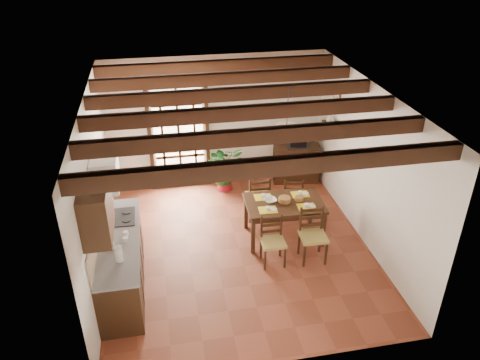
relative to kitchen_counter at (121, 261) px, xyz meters
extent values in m
plane|color=brown|center=(1.96, 0.60, -0.47)|extent=(5.00, 5.00, 0.00)
cube|color=silver|center=(1.96, 3.10, 0.93)|extent=(4.50, 0.02, 2.80)
cube|color=silver|center=(1.96, -1.90, 0.93)|extent=(4.50, 0.02, 2.80)
cube|color=silver|center=(-0.29, 0.60, 0.93)|extent=(0.02, 5.00, 2.80)
cube|color=silver|center=(4.21, 0.60, 0.93)|extent=(0.02, 5.00, 2.80)
cube|color=white|center=(1.96, 0.60, 2.33)|extent=(4.50, 5.00, 0.02)
cube|color=black|center=(1.96, -1.50, 2.22)|extent=(4.50, 0.14, 0.20)
cube|color=black|center=(1.96, -0.66, 2.22)|extent=(4.50, 0.14, 0.20)
cube|color=black|center=(1.96, 0.18, 2.22)|extent=(4.50, 0.14, 0.20)
cube|color=black|center=(1.96, 1.02, 2.22)|extent=(4.50, 0.14, 0.20)
cube|color=black|center=(1.96, 1.86, 2.22)|extent=(4.50, 0.14, 0.20)
cube|color=black|center=(1.96, 2.70, 2.22)|extent=(4.50, 0.14, 0.20)
cube|color=white|center=(1.16, 3.09, 0.63)|extent=(1.01, 0.02, 2.11)
cube|color=black|center=(1.16, 3.04, 1.77)|extent=(1.26, 0.10, 0.08)
cube|color=black|center=(0.57, 3.04, 0.63)|extent=(0.08, 0.10, 2.28)
cube|color=black|center=(1.75, 3.04, 0.63)|extent=(0.08, 0.10, 2.28)
cube|color=black|center=(1.16, 3.02, 0.63)|extent=(1.01, 0.03, 2.02)
cube|color=black|center=(0.01, 0.00, -0.03)|extent=(0.60, 2.20, 0.88)
cube|color=slate|center=(0.01, 0.00, 0.43)|extent=(0.64, 2.25, 0.04)
cube|color=tan|center=(-0.28, 0.00, 0.66)|extent=(0.02, 2.20, 0.50)
cube|color=black|center=(-0.12, -0.70, 1.38)|extent=(0.35, 0.80, 0.70)
cube|color=white|center=(-0.09, 0.55, 1.28)|extent=(0.38, 0.60, 0.50)
cube|color=silver|center=(-0.09, 0.55, 1.01)|extent=(0.32, 0.55, 0.04)
cube|color=black|center=(0.01, 0.55, 0.45)|extent=(0.50, 0.55, 0.02)
cylinder|color=white|center=(0.06, -0.55, 0.56)|extent=(0.11, 0.11, 0.24)
cylinder|color=silver|center=(-0.09, -0.25, 0.48)|extent=(0.14, 0.14, 0.10)
cube|color=#341E11|center=(2.81, 0.80, 0.24)|extent=(1.40, 0.93, 0.05)
cube|color=#341E11|center=(2.81, 0.80, 0.17)|extent=(1.26, 0.84, 0.10)
cube|color=#341E11|center=(3.45, 1.15, -0.13)|extent=(0.07, 0.07, 0.69)
cube|color=#341E11|center=(2.21, 1.21, -0.13)|extent=(0.07, 0.07, 0.69)
cube|color=#341E11|center=(3.42, 0.40, -0.13)|extent=(0.07, 0.07, 0.69)
cube|color=#341E11|center=(2.17, 0.45, -0.13)|extent=(0.07, 0.07, 0.69)
cube|color=#AC9948|center=(2.44, 0.11, -0.06)|extent=(0.40, 0.38, 0.05)
cube|color=black|center=(2.44, 0.26, 0.16)|extent=(0.39, 0.04, 0.43)
cube|color=black|center=(2.44, 0.11, -0.26)|extent=(0.38, 0.36, 0.42)
cube|color=#AC9948|center=(3.12, 0.08, -0.01)|extent=(0.45, 0.43, 0.05)
cube|color=black|center=(3.13, 0.25, 0.23)|extent=(0.43, 0.06, 0.47)
cube|color=black|center=(3.12, 0.08, -0.24)|extent=(0.43, 0.41, 0.46)
cube|color=#AC9948|center=(2.50, 1.52, -0.02)|extent=(0.44, 0.42, 0.05)
cube|color=black|center=(2.50, 1.35, 0.21)|extent=(0.43, 0.05, 0.47)
cube|color=black|center=(2.50, 1.52, -0.25)|extent=(0.42, 0.40, 0.46)
cube|color=#AC9948|center=(3.18, 1.49, -0.06)|extent=(0.46, 0.45, 0.05)
cube|color=black|center=(3.15, 1.34, 0.15)|extent=(0.38, 0.12, 0.42)
cube|color=black|center=(3.18, 1.49, -0.27)|extent=(0.44, 0.42, 0.41)
cube|color=yellow|center=(2.47, 0.59, 0.25)|extent=(0.31, 0.23, 0.01)
cube|color=yellow|center=(3.15, 0.59, 0.25)|extent=(0.31, 0.23, 0.01)
cube|color=yellow|center=(2.47, 1.01, 0.25)|extent=(0.31, 0.23, 0.01)
cube|color=yellow|center=(3.15, 1.01, 0.25)|extent=(0.31, 0.23, 0.01)
cylinder|color=olive|center=(2.81, 0.80, 0.29)|extent=(0.21, 0.21, 0.09)
imported|color=white|center=(2.57, 0.86, 0.29)|extent=(0.25, 0.25, 0.05)
cube|color=black|center=(3.65, 2.83, -0.06)|extent=(1.02, 0.56, 0.83)
cube|color=black|center=(3.65, 2.83, 0.54)|extent=(0.49, 0.46, 0.37)
cube|color=black|center=(3.65, 2.63, 0.54)|extent=(0.34, 0.08, 0.27)
cube|color=white|center=(3.46, 3.08, 1.28)|extent=(0.25, 0.03, 0.32)
cone|color=maroon|center=(2.05, 2.72, -0.36)|extent=(0.33, 0.33, 0.20)
imported|color=#144C19|center=(2.05, 2.72, 0.10)|extent=(2.24, 2.01, 2.19)
cube|color=black|center=(4.10, 2.20, 1.08)|extent=(0.20, 0.42, 0.03)
cube|color=black|center=(4.10, 2.03, 0.99)|extent=(0.18, 0.03, 0.18)
cube|color=black|center=(4.10, 2.37, 0.99)|extent=(0.18, 0.03, 0.18)
imported|color=#B2BFB2|center=(4.10, 2.20, 1.18)|extent=(0.15, 0.15, 0.15)
sphere|color=yellow|center=(4.10, 2.20, 1.39)|extent=(0.14, 0.14, 0.14)
cylinder|color=#144C19|center=(4.10, 2.20, 1.24)|extent=(0.01, 0.01, 0.28)
cube|color=brown|center=(4.18, 2.20, 1.58)|extent=(0.03, 0.32, 0.32)
cube|color=#C3B292|center=(4.17, 2.20, 1.58)|extent=(0.01, 0.26, 0.26)
cylinder|color=black|center=(2.81, 0.90, 1.98)|extent=(0.01, 0.01, 0.70)
cone|color=#F5E7C5|center=(2.81, 0.90, 1.61)|extent=(0.36, 0.36, 0.14)
sphere|color=#FFD88C|center=(2.81, 0.90, 1.53)|extent=(0.09, 0.09, 0.09)
camera|label=1|loc=(0.73, -5.92, 4.57)|focal=35.00mm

